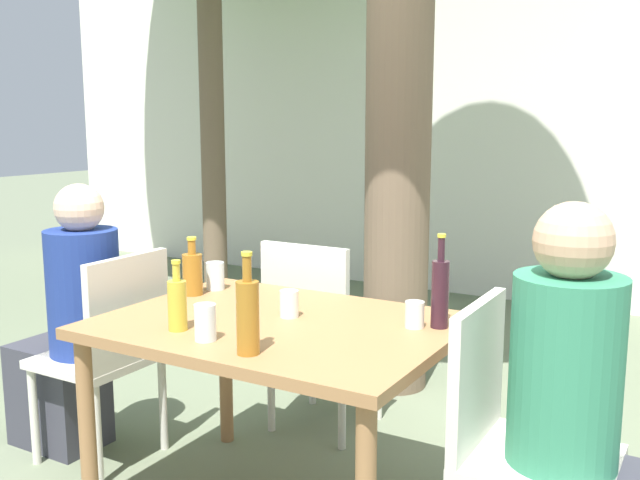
{
  "coord_description": "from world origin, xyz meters",
  "views": [
    {
      "loc": [
        1.37,
        -2.05,
        1.46
      ],
      "look_at": [
        0.0,
        0.3,
        1.0
      ],
      "focal_mm": 40.0,
      "sensor_mm": 36.0,
      "label": 1
    }
  ],
  "objects_px": {
    "oil_cruet_0": "(177,303)",
    "drinking_glass_2": "(205,322)",
    "person_seated_1": "(593,439)",
    "dining_table_front": "(278,345)",
    "patio_chair_1": "(511,432)",
    "amber_bottle_2": "(248,315)",
    "amber_bottle_3": "(192,273)",
    "wine_bottle_1": "(440,291)",
    "drinking_glass_3": "(289,304)",
    "patio_chair_2": "(317,325)",
    "drinking_glass_0": "(215,276)",
    "drinking_glass_1": "(415,314)",
    "person_seated_0": "(71,335)",
    "patio_chair_0": "(111,345)"
  },
  "relations": [
    {
      "from": "person_seated_1",
      "to": "drinking_glass_2",
      "type": "height_order",
      "value": "person_seated_1"
    },
    {
      "from": "drinking_glass_1",
      "to": "person_seated_0",
      "type": "bearing_deg",
      "value": -173.66
    },
    {
      "from": "oil_cruet_0",
      "to": "drinking_glass_2",
      "type": "height_order",
      "value": "oil_cruet_0"
    },
    {
      "from": "patio_chair_1",
      "to": "drinking_glass_1",
      "type": "height_order",
      "value": "patio_chair_1"
    },
    {
      "from": "wine_bottle_1",
      "to": "drinking_glass_3",
      "type": "height_order",
      "value": "wine_bottle_1"
    },
    {
      "from": "amber_bottle_2",
      "to": "person_seated_0",
      "type": "bearing_deg",
      "value": 163.94
    },
    {
      "from": "patio_chair_2",
      "to": "person_seated_0",
      "type": "distance_m",
      "value": 1.09
    },
    {
      "from": "dining_table_front",
      "to": "amber_bottle_3",
      "type": "bearing_deg",
      "value": 163.91
    },
    {
      "from": "patio_chair_1",
      "to": "amber_bottle_2",
      "type": "distance_m",
      "value": 0.88
    },
    {
      "from": "patio_chair_0",
      "to": "amber_bottle_3",
      "type": "xyz_separation_m",
      "value": [
        0.33,
        0.15,
        0.32
      ]
    },
    {
      "from": "patio_chair_1",
      "to": "person_seated_0",
      "type": "relative_size",
      "value": 0.76
    },
    {
      "from": "patio_chair_2",
      "to": "amber_bottle_3",
      "type": "relative_size",
      "value": 3.81
    },
    {
      "from": "person_seated_0",
      "to": "drinking_glass_0",
      "type": "xyz_separation_m",
      "value": [
        0.59,
        0.27,
        0.28
      ]
    },
    {
      "from": "oil_cruet_0",
      "to": "drinking_glass_0",
      "type": "height_order",
      "value": "oil_cruet_0"
    },
    {
      "from": "oil_cruet_0",
      "to": "drinking_glass_2",
      "type": "xyz_separation_m",
      "value": [
        0.16,
        -0.04,
        -0.03
      ]
    },
    {
      "from": "person_seated_1",
      "to": "oil_cruet_0",
      "type": "xyz_separation_m",
      "value": [
        -1.32,
        -0.26,
        0.29
      ]
    },
    {
      "from": "oil_cruet_0",
      "to": "patio_chair_0",
      "type": "bearing_deg",
      "value": 156.68
    },
    {
      "from": "oil_cruet_0",
      "to": "amber_bottle_2",
      "type": "distance_m",
      "value": 0.37
    },
    {
      "from": "drinking_glass_2",
      "to": "drinking_glass_3",
      "type": "xyz_separation_m",
      "value": [
        0.09,
        0.37,
        -0.01
      ]
    },
    {
      "from": "patio_chair_0",
      "to": "person_seated_1",
      "type": "xyz_separation_m",
      "value": [
        1.93,
        -0.0,
        0.03
      ]
    },
    {
      "from": "person_seated_1",
      "to": "drinking_glass_2",
      "type": "distance_m",
      "value": 1.23
    },
    {
      "from": "patio_chair_1",
      "to": "drinking_glass_2",
      "type": "height_order",
      "value": "patio_chair_1"
    },
    {
      "from": "drinking_glass_2",
      "to": "drinking_glass_3",
      "type": "distance_m",
      "value": 0.38
    },
    {
      "from": "dining_table_front",
      "to": "patio_chair_1",
      "type": "distance_m",
      "value": 0.86
    },
    {
      "from": "oil_cruet_0",
      "to": "wine_bottle_1",
      "type": "distance_m",
      "value": 0.9
    },
    {
      "from": "amber_bottle_2",
      "to": "drinking_glass_3",
      "type": "relative_size",
      "value": 3.24
    },
    {
      "from": "wine_bottle_1",
      "to": "patio_chair_1",
      "type": "bearing_deg",
      "value": -33.84
    },
    {
      "from": "drinking_glass_0",
      "to": "drinking_glass_2",
      "type": "height_order",
      "value": "drinking_glass_2"
    },
    {
      "from": "wine_bottle_1",
      "to": "oil_cruet_0",
      "type": "bearing_deg",
      "value": -147.83
    },
    {
      "from": "dining_table_front",
      "to": "person_seated_1",
      "type": "height_order",
      "value": "person_seated_1"
    },
    {
      "from": "patio_chair_0",
      "to": "patio_chair_2",
      "type": "height_order",
      "value": "same"
    },
    {
      "from": "person_seated_1",
      "to": "amber_bottle_2",
      "type": "xyz_separation_m",
      "value": [
        -0.96,
        -0.35,
        0.32
      ]
    },
    {
      "from": "amber_bottle_2",
      "to": "amber_bottle_3",
      "type": "bearing_deg",
      "value": 142.1
    },
    {
      "from": "drinking_glass_0",
      "to": "drinking_glass_2",
      "type": "bearing_deg",
      "value": -54.14
    },
    {
      "from": "drinking_glass_1",
      "to": "dining_table_front",
      "type": "bearing_deg",
      "value": -159.31
    },
    {
      "from": "patio_chair_2",
      "to": "person_seated_1",
      "type": "distance_m",
      "value": 1.5
    },
    {
      "from": "drinking_glass_3",
      "to": "drinking_glass_2",
      "type": "bearing_deg",
      "value": -102.9
    },
    {
      "from": "drinking_glass_0",
      "to": "drinking_glass_1",
      "type": "distance_m",
      "value": 0.95
    },
    {
      "from": "wine_bottle_1",
      "to": "drinking_glass_0",
      "type": "xyz_separation_m",
      "value": [
        -1.02,
        0.05,
        -0.07
      ]
    },
    {
      "from": "patio_chair_0",
      "to": "drinking_glass_0",
      "type": "distance_m",
      "value": 0.53
    },
    {
      "from": "amber_bottle_2",
      "to": "amber_bottle_3",
      "type": "xyz_separation_m",
      "value": [
        -0.64,
        0.5,
        -0.03
      ]
    },
    {
      "from": "drinking_glass_0",
      "to": "drinking_glass_1",
      "type": "relative_size",
      "value": 1.27
    },
    {
      "from": "patio_chair_2",
      "to": "drinking_glass_2",
      "type": "xyz_separation_m",
      "value": [
        0.17,
        -1.0,
        0.29
      ]
    },
    {
      "from": "person_seated_0",
      "to": "drinking_glass_1",
      "type": "height_order",
      "value": "person_seated_0"
    },
    {
      "from": "patio_chair_1",
      "to": "wine_bottle_1",
      "type": "bearing_deg",
      "value": 56.16
    },
    {
      "from": "amber_bottle_3",
      "to": "wine_bottle_1",
      "type": "bearing_deg",
      "value": 3.59
    },
    {
      "from": "wine_bottle_1",
      "to": "drinking_glass_2",
      "type": "bearing_deg",
      "value": -139.29
    },
    {
      "from": "drinking_glass_2",
      "to": "wine_bottle_1",
      "type": "bearing_deg",
      "value": 40.71
    },
    {
      "from": "person_seated_1",
      "to": "drinking_glass_2",
      "type": "bearing_deg",
      "value": 104.82
    },
    {
      "from": "person_seated_1",
      "to": "drinking_glass_1",
      "type": "distance_m",
      "value": 0.7
    }
  ]
}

